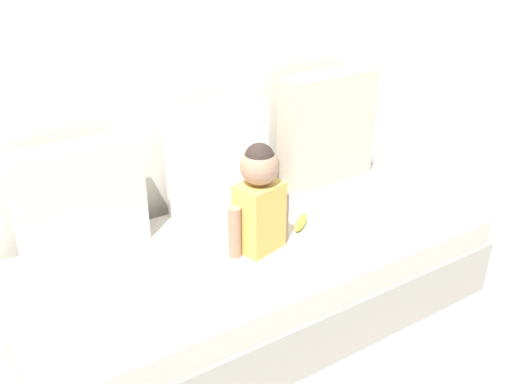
{
  "coord_description": "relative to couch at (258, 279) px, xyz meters",
  "views": [
    {
      "loc": [
        -1.15,
        -1.79,
        1.71
      ],
      "look_at": [
        -0.01,
        0.0,
        0.66
      ],
      "focal_mm": 38.9,
      "sensor_mm": 36.0,
      "label": 1
    }
  ],
  "objects": [
    {
      "name": "ground_plane",
      "position": [
        0.0,
        0.0,
        -0.2
      ],
      "size": [
        12.0,
        12.0,
        0.0
      ],
      "primitive_type": "plane",
      "color": "#B2ADA3"
    },
    {
      "name": "throw_pillow_right",
      "position": [
        0.67,
        0.36,
        0.5
      ],
      "size": [
        0.54,
        0.16,
        0.59
      ],
      "primitive_type": "cube",
      "color": "#C1B29E",
      "rests_on": "couch"
    },
    {
      "name": "couch",
      "position": [
        0.0,
        0.0,
        0.0
      ],
      "size": [
        2.15,
        0.92,
        0.41
      ],
      "color": "#9C978F",
      "rests_on": "ground"
    },
    {
      "name": "throw_pillow_left",
      "position": [
        -0.67,
        0.36,
        0.44
      ],
      "size": [
        0.54,
        0.16,
        0.48
      ],
      "primitive_type": "cube",
      "color": "beige",
      "rests_on": "couch"
    },
    {
      "name": "throw_pillow_center",
      "position": [
        0.0,
        0.36,
        0.48
      ],
      "size": [
        0.47,
        0.16,
        0.54
      ],
      "primitive_type": "cube",
      "color": "silver",
      "rests_on": "couch"
    },
    {
      "name": "banana",
      "position": [
        0.24,
        0.01,
        0.23
      ],
      "size": [
        0.16,
        0.14,
        0.04
      ],
      "primitive_type": "ellipsoid",
      "rotation": [
        0.0,
        0.0,
        0.69
      ],
      "color": "yellow",
      "rests_on": "couch"
    },
    {
      "name": "toddler",
      "position": [
        -0.02,
        -0.05,
        0.45
      ],
      "size": [
        0.3,
        0.19,
        0.49
      ],
      "color": "gold",
      "rests_on": "couch"
    },
    {
      "name": "back_wall",
      "position": [
        0.0,
        0.59,
        1.07
      ],
      "size": [
        5.35,
        0.1,
        2.54
      ],
      "primitive_type": "cube",
      "color": "silver",
      "rests_on": "ground"
    }
  ]
}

